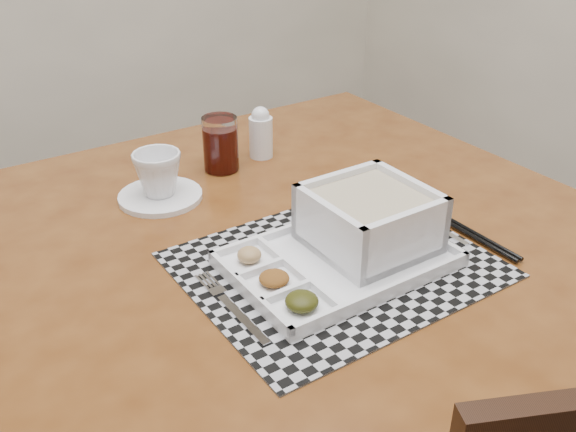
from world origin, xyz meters
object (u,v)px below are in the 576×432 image
object	(u,v)px
juice_glass	(221,146)
creamer_bottle	(261,133)
serving_tray	(359,233)
cup	(158,174)
dining_table	(293,274)

from	to	relation	value
juice_glass	creamer_bottle	bearing A→B (deg)	10.80
creamer_bottle	juice_glass	bearing A→B (deg)	-169.20
serving_tray	cup	distance (m)	0.39
cup	juice_glass	distance (m)	0.16
cup	juice_glass	world-z (taller)	juice_glass
serving_tray	cup	world-z (taller)	serving_tray
serving_tray	juice_glass	bearing A→B (deg)	96.93
serving_tray	cup	size ratio (longest dim) A/B	3.88
dining_table	serving_tray	xyz separation A→B (m)	(0.05, -0.11, 0.12)
juice_glass	creamer_bottle	distance (m)	0.10
serving_tray	juice_glass	world-z (taller)	juice_glass
juice_glass	serving_tray	bearing A→B (deg)	-83.07
dining_table	cup	world-z (taller)	cup
juice_glass	dining_table	bearing A→B (deg)	-90.84
creamer_bottle	cup	bearing A→B (deg)	-162.62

